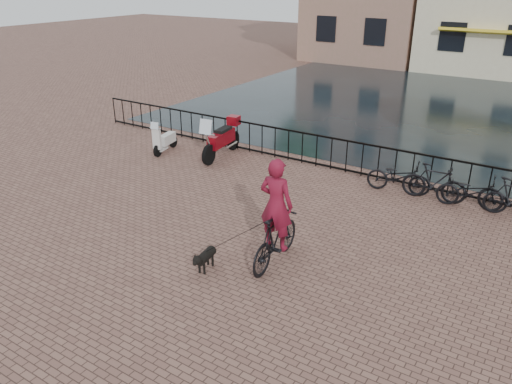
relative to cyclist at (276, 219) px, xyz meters
The scene contains 10 objects.
ground 2.76m from the cyclist, 109.53° to the right, with size 100.00×100.00×0.00m, color brown.
canal_water 14.94m from the cyclist, 93.29° to the left, with size 20.00×20.00×0.00m, color black.
railing 5.67m from the cyclist, 98.72° to the left, with size 20.00×0.05×1.02m.
cyclist is the anchor object (origin of this frame).
dog 1.64m from the cyclist, 137.15° to the right, with size 0.34×0.78×0.51m.
motorcycle 6.73m from the cyclist, 136.07° to the left, with size 0.76×2.18×1.52m.
scooter 7.86m from the cyclist, 149.02° to the left, with size 0.63×1.35×1.20m.
parked_bike_0 5.11m from the cyclist, 79.28° to the left, with size 0.60×1.72×0.90m, color black.
parked_bike_1 5.36m from the cyclist, 69.20° to the left, with size 0.47×1.66×1.00m, color black.
parked_bike_2 5.77m from the cyclist, 60.30° to the left, with size 0.60×1.72×0.90m, color black.
Camera 1 is at (5.39, -5.32, 5.59)m, focal length 35.00 mm.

